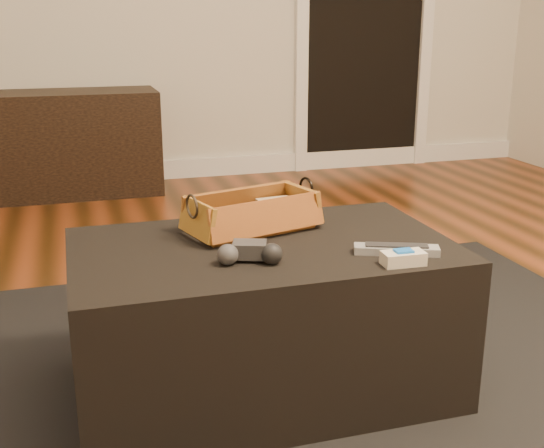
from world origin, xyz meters
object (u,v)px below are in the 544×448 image
object	(u,v)px
ottoman	(263,317)
game_controller	(250,252)
wicker_basket	(252,215)
silver_remote	(396,249)
media_cabinet	(24,146)
tv_remote	(249,225)
cream_gadget	(403,258)

from	to	relation	value
ottoman	game_controller	size ratio (longest dim) A/B	5.97
ottoman	wicker_basket	distance (m)	0.28
silver_remote	game_controller	bearing A→B (deg)	173.25
media_cabinet	ottoman	xyz separation A→B (m)	(0.72, -2.47, -0.08)
wicker_basket	media_cabinet	bearing A→B (deg)	107.21
media_cabinet	tv_remote	size ratio (longest dim) A/B	7.80
tv_remote	game_controller	size ratio (longest dim) A/B	1.17
ottoman	game_controller	bearing A→B (deg)	-118.57
tv_remote	cream_gadget	xyz separation A→B (m)	(0.29, -0.36, -0.01)
game_controller	cream_gadget	size ratio (longest dim) A/B	1.58
game_controller	silver_remote	distance (m)	0.38
ottoman	tv_remote	distance (m)	0.26
ottoman	cream_gadget	size ratio (longest dim) A/B	9.45
ottoman	wicker_basket	xyz separation A→B (m)	(0.01, 0.13, 0.25)
ottoman	wicker_basket	world-z (taller)	wicker_basket
tv_remote	game_controller	world-z (taller)	game_controller
tv_remote	ottoman	bearing A→B (deg)	-107.68
tv_remote	game_controller	distance (m)	0.24
tv_remote	wicker_basket	size ratio (longest dim) A/B	0.48
silver_remote	cream_gadget	world-z (taller)	cream_gadget
ottoman	silver_remote	distance (m)	0.41
game_controller	silver_remote	world-z (taller)	game_controller
media_cabinet	ottoman	size ratio (longest dim) A/B	1.53
silver_remote	tv_remote	bearing A→B (deg)	138.37
ottoman	wicker_basket	bearing A→B (deg)	87.27
wicker_basket	cream_gadget	xyz separation A→B (m)	(0.28, -0.37, -0.03)
ottoman	silver_remote	size ratio (longest dim) A/B	4.63
wicker_basket	cream_gadget	world-z (taller)	wicker_basket
media_cabinet	ottoman	distance (m)	2.58
ottoman	cream_gadget	xyz separation A→B (m)	(0.28, -0.25, 0.23)
wicker_basket	cream_gadget	size ratio (longest dim) A/B	3.85
tv_remote	cream_gadget	bearing A→B (deg)	-72.53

